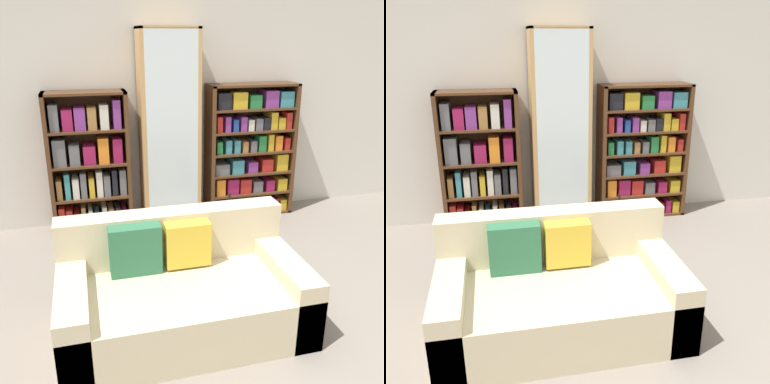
% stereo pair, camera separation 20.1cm
% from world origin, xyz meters
% --- Properties ---
extents(ground_plane, '(16.00, 16.00, 0.00)m').
position_xyz_m(ground_plane, '(0.00, 0.00, 0.00)').
color(ground_plane, gray).
extents(wall_back, '(6.85, 0.06, 2.70)m').
position_xyz_m(wall_back, '(0.00, 2.53, 1.35)').
color(wall_back, beige).
rests_on(wall_back, ground).
extents(couch, '(1.67, 0.93, 0.76)m').
position_xyz_m(couch, '(-0.41, 0.47, 0.27)').
color(couch, beige).
rests_on(couch, ground).
extents(bookshelf_left, '(0.82, 0.32, 1.46)m').
position_xyz_m(bookshelf_left, '(-0.94, 2.32, 0.71)').
color(bookshelf_left, '#4C2D19').
rests_on(bookshelf_left, ground).
extents(display_cabinet, '(0.61, 0.36, 2.05)m').
position_xyz_m(display_cabinet, '(-0.09, 2.30, 1.02)').
color(display_cabinet, tan).
rests_on(display_cabinet, ground).
extents(bookshelf_right, '(0.99, 0.32, 1.49)m').
position_xyz_m(bookshelf_right, '(0.84, 2.32, 0.74)').
color(bookshelf_right, '#4C2D19').
rests_on(bookshelf_right, ground).
extents(wine_bottle, '(0.08, 0.08, 0.41)m').
position_xyz_m(wine_bottle, '(0.46, 1.92, 0.17)').
color(wine_bottle, black).
rests_on(wine_bottle, ground).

